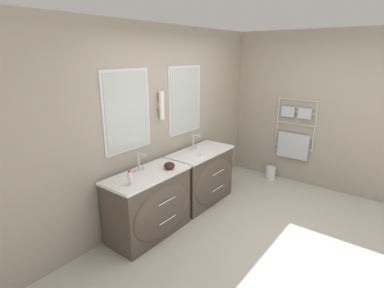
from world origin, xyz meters
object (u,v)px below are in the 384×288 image
vanity_right (202,177)px  amenity_bowl (169,166)px  toiletry_bottle (130,178)px  vanity_left (150,204)px  waste_bin (270,173)px

vanity_right → amenity_bowl: (-0.83, -0.08, 0.45)m
toiletry_bottle → amenity_bowl: (0.62, -0.03, -0.04)m
vanity_left → vanity_right: bearing=0.0°
vanity_right → toiletry_bottle: bearing=-177.9°
toiletry_bottle → waste_bin: bearing=-8.4°
waste_bin → toiletry_bottle: bearing=171.6°
toiletry_bottle → waste_bin: size_ratio=0.75×
vanity_left → vanity_right: same height
vanity_left → amenity_bowl: (0.28, -0.08, 0.45)m
vanity_left → amenity_bowl: bearing=-15.8°
vanity_left → toiletry_bottle: (-0.34, -0.05, 0.49)m
vanity_right → waste_bin: (1.48, -0.49, -0.30)m
waste_bin → vanity_left: bearing=169.3°
toiletry_bottle → waste_bin: (2.94, -0.44, -0.79)m
toiletry_bottle → waste_bin: 3.07m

